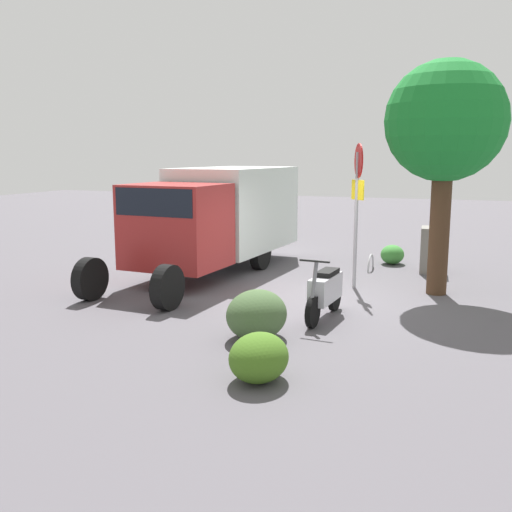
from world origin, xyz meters
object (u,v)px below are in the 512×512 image
Objects in this scene: stop_sign at (357,193)px; box_truck_near at (217,213)px; street_tree at (445,124)px; utility_cabinet at (431,250)px; bike_rack_hoop at (370,270)px; motorcycle at (325,291)px.

box_truck_near is at bearing -101.26° from stop_sign.
street_tree reaches higher than utility_cabinet.
utility_cabinet reaches higher than bike_rack_hoop.
stop_sign is 2.30m from street_tree.
street_tree is at bearing 151.08° from motorcycle.
motorcycle is at bearing -34.23° from street_tree.
box_truck_near is at bearing -68.42° from bike_rack_hoop.
box_truck_near is 8.75× the size of bike_rack_hoop.
street_tree reaches higher than bike_rack_hoop.
stop_sign is at bearing -0.34° from bike_rack_hoop.
bike_rack_hoop is (-2.23, 0.01, -2.17)m from stop_sign.
street_tree is at bearing 91.18° from stop_sign.
box_truck_near is at bearing -97.30° from street_tree.
box_truck_near is at bearing -127.65° from motorcycle.
stop_sign is at bearing -31.49° from utility_cabinet.
box_truck_near is 4.10× the size of motorcycle.
street_tree reaches higher than stop_sign.
stop_sign is (0.74, 3.74, 0.65)m from box_truck_near.
bike_rack_hoop is at bearing -141.07° from street_tree.
box_truck_near is 5.59m from utility_cabinet.
stop_sign reaches higher than bike_rack_hoop.
utility_cabinet is at bearing 98.64° from bike_rack_hoop.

